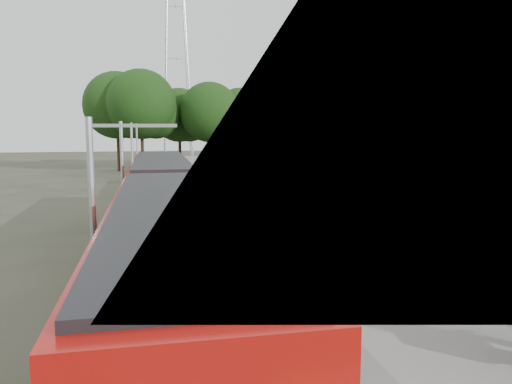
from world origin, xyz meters
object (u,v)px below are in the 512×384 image
info_pillar_far (286,200)px  litter_bin (375,240)px  bench_far (256,179)px  train (166,216)px  bench_mid (304,205)px  info_pillar_near (388,246)px

info_pillar_far → litter_bin: info_pillar_far is taller
bench_far → litter_bin: bearing=-107.3°
train → bench_mid: size_ratio=17.19×
litter_bin → bench_mid: bearing=91.7°
info_pillar_near → litter_bin: bearing=80.6°
bench_mid → bench_far: 11.92m
bench_mid → info_pillar_far: info_pillar_far is taller
train → bench_far: 17.52m
bench_far → train: bearing=-129.5°
train → bench_far: size_ratio=18.33×
bench_far → litter_bin: size_ratio=1.48×
train → bench_mid: train is taller
bench_far → litter_bin: litter_bin is taller
train → info_pillar_far: (5.52, 4.19, -0.21)m
litter_bin → train: bearing=156.9°
info_pillar_far → bench_mid: bearing=-15.3°
bench_mid → info_pillar_far: size_ratio=0.82×
train → info_pillar_far: 6.93m
bench_mid → info_pillar_near: (-0.12, -8.71, 0.15)m
bench_mid → litter_bin: (0.21, -7.11, -0.05)m
train → litter_bin: 7.21m
bench_far → info_pillar_far: bearing=-112.5°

